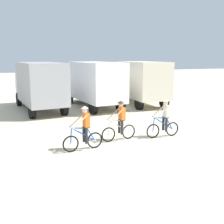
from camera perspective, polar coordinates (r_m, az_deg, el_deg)
ground_plane at (r=10.69m, az=6.52°, el=-9.06°), size 120.00×120.00×0.00m
box_truck_grey_hauler at (r=19.68m, az=-14.94°, el=5.66°), size 3.00×6.94×3.35m
box_truck_avon_van at (r=20.34m, az=-3.85°, el=6.20°), size 2.95×6.93×3.35m
box_truck_cream_rv at (r=21.91m, az=5.62°, el=6.54°), size 2.59×6.82×3.35m
cyclist_orange_shirt at (r=11.08m, az=-5.84°, el=-3.71°), size 1.72×0.52×1.82m
cyclist_cowboy_hat at (r=12.30m, az=1.66°, el=-2.12°), size 1.73×0.52×1.82m
cyclist_near_camera at (r=13.04m, az=10.83°, el=-1.54°), size 1.73×0.52×1.82m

